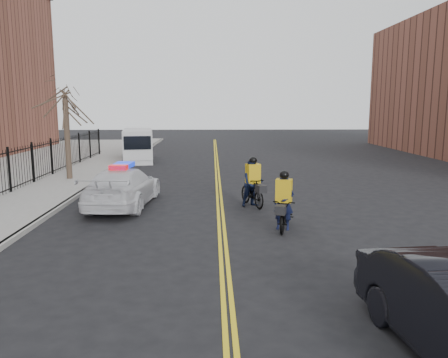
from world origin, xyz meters
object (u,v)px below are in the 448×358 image
police_cruiser (123,187)px  cyclist_near (283,209)px  cargo_van (138,146)px  cyclist_far (253,187)px

police_cruiser → cyclist_near: bearing=153.2°
cyclist_near → cargo_van: bearing=130.1°
cyclist_far → cyclist_near: bearing=-99.1°
cargo_van → cyclist_near: (7.39, -17.36, -0.43)m
cargo_van → cyclist_far: size_ratio=2.79×
police_cruiser → cargo_van: bearing=-78.7°
police_cruiser → cyclist_far: 4.98m
cargo_van → cyclist_near: 18.87m
police_cruiser → cyclist_far: (4.98, -0.19, 0.01)m
cargo_van → cyclist_far: cargo_van is taller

